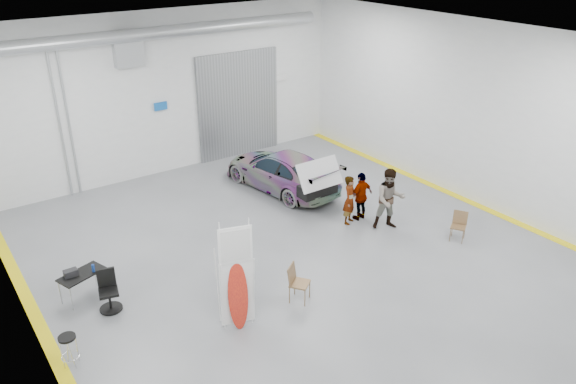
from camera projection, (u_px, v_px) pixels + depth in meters
ground at (299, 256)px, 16.05m from camera, size 16.00×16.00×0.00m
room_shell at (261, 98)px, 16.08m from camera, size 14.02×16.18×6.01m
sedan_car at (281, 171)px, 19.96m from camera, size 2.55×4.95×1.37m
person_a at (350, 200)px, 17.55m from camera, size 0.69×0.61×1.60m
person_b at (390, 199)px, 17.17m from camera, size 1.20×1.11×1.97m
person_c at (361, 196)px, 17.79m from camera, size 0.96×0.46×1.61m
surfboard_display at (240, 285)px, 12.75m from camera, size 0.77×0.38×2.81m
folding_chair_near at (299, 290)px, 14.02m from camera, size 0.64×0.70×0.98m
folding_chair_far at (457, 232)px, 16.77m from camera, size 0.56×0.68×0.89m
shop_stool at (70, 351)px, 11.88m from camera, size 0.39×0.39×0.76m
work_table at (79, 274)px, 13.93m from camera, size 1.24×0.89×0.91m
office_chair at (108, 293)px, 13.64m from camera, size 0.56×0.58×1.04m
trunk_lid at (319, 171)px, 18.10m from camera, size 1.60×0.97×0.04m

